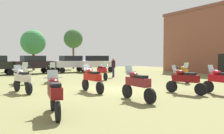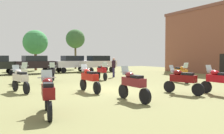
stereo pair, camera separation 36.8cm
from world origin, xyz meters
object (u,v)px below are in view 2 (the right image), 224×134
Objects in this scene: person_1 at (114,66)px; tree_1 at (75,39)px; motorcycle_2 at (48,94)px; motorcycle_7 at (22,73)px; motorcycle_3 at (102,71)px; motorcycle_4 at (181,73)px; motorcycle_5 at (89,79)px; car_4 at (98,63)px; car_2 at (72,63)px; motorcycle_11 at (20,79)px; car_5 at (35,63)px; motorcycle_6 at (220,81)px; tree_2 at (35,42)px; motorcycle_8 at (133,84)px; motorcycle_9 at (183,80)px; motorcycle_13 at (53,72)px.

tree_1 reaches higher than person_1.
motorcycle_7 is at bearing 96.98° from motorcycle_2.
motorcycle_7 is (-6.10, 0.35, 0.04)m from motorcycle_3.
motorcycle_4 is at bearing 33.98° from motorcycle_2.
motorcycle_5 is at bearing 60.94° from motorcycle_2.
motorcycle_4 is 0.49× the size of car_4.
car_2 reaches higher than motorcycle_4.
car_4 reaches higher than motorcycle_11.
person_1 is (5.49, -8.06, -0.13)m from car_5.
motorcycle_6 is at bearing 176.01° from car_2.
tree_2 is (-6.18, -1.01, -0.77)m from tree_1.
motorcycle_8 is 0.36× the size of tree_1.
motorcycle_2 is 11.82m from motorcycle_4.
motorcycle_9 is (3.20, 0.26, -0.01)m from motorcycle_8.
motorcycle_8 is at bearing -91.55° from tree_2.
motorcycle_4 is (10.81, 4.77, 0.02)m from motorcycle_2.
car_5 is at bearing 105.90° from motorcycle_6.
car_4 is (6.58, 17.01, 0.44)m from motorcycle_8.
motorcycle_4 is 12.88m from car_4.
motorcycle_2 is 0.92× the size of motorcycle_6.
motorcycle_3 is 0.34× the size of tree_1.
motorcycle_9 is at bearing 17.43° from motorcycle_2.
motorcycle_4 is at bearing -17.93° from motorcycle_11.
car_4 is (10.47, 12.15, 0.46)m from motorcycle_11.
motorcycle_2 is 0.94× the size of motorcycle_13.
car_4 is (3.69, 8.25, 0.46)m from motorcycle_3.
motorcycle_4 reaches higher than motorcycle_2.
tree_2 is (1.69, 15.51, 3.12)m from motorcycle_13.
motorcycle_13 is (-5.55, 10.08, 0.01)m from motorcycle_6.
tree_1 reaches higher than car_2.
motorcycle_6 is at bearing -56.73° from motorcycle_9.
car_4 is 2.50× the size of person_1.
motorcycle_11 is 1.16× the size of person_1.
motorcycle_8 is at bearing -65.55° from motorcycle_11.
motorcycle_6 is at bearing 120.95° from motorcycle_7.
motorcycle_8 is at bearing 19.59° from motorcycle_2.
car_5 is (-0.67, 18.24, 0.44)m from motorcycle_8.
motorcycle_3 is 0.95× the size of motorcycle_13.
motorcycle_13 is 10.50m from car_2.
motorcycle_3 is 0.93× the size of motorcycle_7.
motorcycle_7 is 0.50× the size of car_5.
car_5 is at bearing 62.22° from motorcycle_11.
motorcycle_2 is 7.00m from motorcycle_9.
motorcycle_9 is (3.83, -2.93, -0.01)m from motorcycle_5.
motorcycle_9 is 0.96× the size of motorcycle_13.
motorcycle_9 is at bearing 2.81° from motorcycle_8.
car_2 is at bearing 46.42° from motorcycle_11.
motorcycle_5 reaches higher than motorcycle_9.
person_1 is at bearing -179.30° from motorcycle_7.
motorcycle_11 is (-8.42, 5.71, -0.01)m from motorcycle_6.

